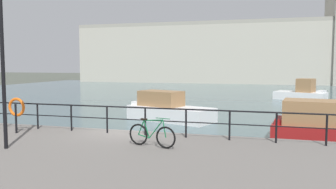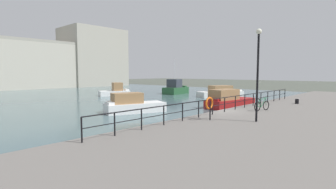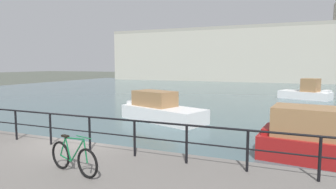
# 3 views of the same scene
# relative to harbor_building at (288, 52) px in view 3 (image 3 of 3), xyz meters

# --- Properties ---
(ground_plane) EXTENTS (240.00, 240.00, 0.00)m
(ground_plane) POSITION_rel_harbor_building_xyz_m (-7.30, -59.28, -6.48)
(ground_plane) COLOR #4C5147
(water_basin) EXTENTS (80.00, 60.00, 0.01)m
(water_basin) POSITION_rel_harbor_building_xyz_m (-7.30, -29.08, -6.48)
(water_basin) COLOR #476066
(water_basin) RESTS_ON ground_plane
(harbor_building) EXTENTS (65.98, 12.95, 16.98)m
(harbor_building) POSITION_rel_harbor_building_xyz_m (0.00, 0.00, 0.00)
(harbor_building) COLOR #B2AD9E
(harbor_building) RESTS_ON ground_plane
(moored_harbor_tender) EXTENTS (6.27, 4.18, 1.94)m
(moored_harbor_tender) POSITION_rel_harbor_building_xyz_m (-8.16, -50.01, -5.74)
(moored_harbor_tender) COLOR white
(moored_harbor_tender) RESTS_ON water_basin
(moored_blue_motorboat) EXTENTS (5.56, 4.04, 2.24)m
(moored_blue_motorboat) POSITION_rel_harbor_building_xyz_m (1.71, -33.18, -5.73)
(moored_blue_motorboat) COLOR white
(moored_blue_motorboat) RESTS_ON water_basin
(quay_railing) EXTENTS (23.97, 0.07, 1.08)m
(quay_railing) POSITION_rel_harbor_building_xyz_m (-6.94, -60.03, -4.69)
(quay_railing) COLOR black
(quay_railing) RESTS_ON quay_promenade
(parked_bicycle) EXTENTS (1.74, 0.46, 0.98)m
(parked_bicycle) POSITION_rel_harbor_building_xyz_m (-5.30, -61.76, -5.04)
(parked_bicycle) COLOR black
(parked_bicycle) RESTS_ON quay_promenade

